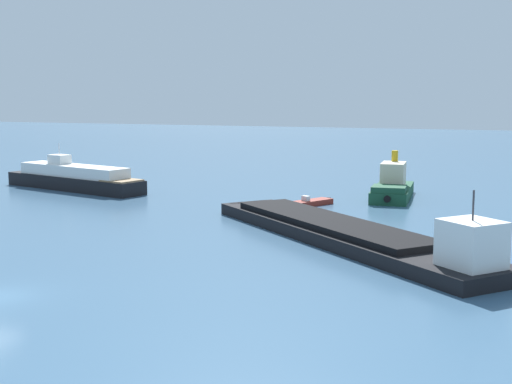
% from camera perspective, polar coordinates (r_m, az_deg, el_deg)
% --- Properties ---
extents(white_riverboat, '(20.54, 9.10, 5.39)m').
position_cam_1_polar(white_riverboat, '(85.31, -14.53, 1.10)').
color(white_riverboat, black).
rests_on(white_riverboat, ground).
extents(tugboat, '(4.68, 11.77, 5.03)m').
position_cam_1_polar(tugboat, '(76.92, 11.00, 0.43)').
color(tugboat, '#19472D').
rests_on(tugboat, ground).
extents(fishing_skiff, '(4.03, 5.67, 1.05)m').
position_cam_1_polar(fishing_skiff, '(70.90, 4.30, -0.88)').
color(fishing_skiff, maroon).
rests_on(fishing_skiff, ground).
extents(cargo_barge, '(27.02, 24.71, 5.59)m').
position_cam_1_polar(cargo_barge, '(53.15, 7.48, -3.30)').
color(cargo_barge, black).
rests_on(cargo_barge, ground).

